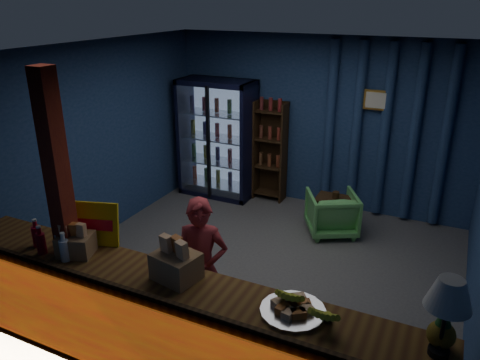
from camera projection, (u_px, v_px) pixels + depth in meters
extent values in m
plane|color=#515154|center=(259.00, 267.00, 5.73)|extent=(4.60, 4.60, 0.00)
plane|color=navy|center=(318.00, 123.00, 7.09)|extent=(4.60, 0.00, 4.60)
plane|color=navy|center=(140.00, 260.00, 3.41)|extent=(4.60, 0.00, 4.60)
plane|color=navy|center=(101.00, 142.00, 6.18)|extent=(0.00, 4.40, 4.40)
plane|color=#472D19|center=(262.00, 48.00, 4.77)|extent=(4.60, 4.60, 0.00)
cube|color=brown|center=(170.00, 328.00, 3.96)|extent=(4.40, 0.55, 0.95)
cube|color=red|center=(149.00, 350.00, 3.72)|extent=(4.35, 0.02, 0.81)
cube|color=#382311|center=(146.00, 296.00, 3.55)|extent=(4.40, 0.04, 0.04)
cube|color=#983316|center=(64.00, 217.00, 4.08)|extent=(0.16, 0.16, 2.60)
cube|color=black|center=(225.00, 135.00, 7.78)|extent=(1.20, 0.06, 1.90)
cube|color=black|center=(187.00, 135.00, 7.79)|extent=(0.06, 0.60, 1.90)
cube|color=black|center=(250.00, 143.00, 7.33)|extent=(0.06, 0.60, 1.90)
cube|color=black|center=(216.00, 82.00, 7.22)|extent=(1.20, 0.60, 0.08)
cube|color=black|center=(218.00, 191.00, 7.89)|extent=(1.20, 0.60, 0.08)
cube|color=#99B2D8|center=(224.00, 135.00, 7.74)|extent=(1.08, 0.02, 1.74)
cube|color=white|center=(209.00, 143.00, 7.32)|extent=(1.12, 0.02, 1.78)
cube|color=black|center=(208.00, 144.00, 7.30)|extent=(0.05, 0.05, 1.80)
cube|color=silver|center=(218.00, 183.00, 7.84)|extent=(1.08, 0.48, 0.02)
cylinder|color=#C13D1B|center=(195.00, 172.00, 7.98)|extent=(0.07, 0.07, 0.22)
cylinder|color=#1F6318|center=(206.00, 174.00, 7.88)|extent=(0.07, 0.07, 0.22)
cylinder|color=olive|center=(218.00, 176.00, 7.79)|extent=(0.07, 0.07, 0.22)
cylinder|color=navy|center=(230.00, 178.00, 7.70)|extent=(0.07, 0.07, 0.22)
cylinder|color=maroon|center=(243.00, 181.00, 7.61)|extent=(0.07, 0.07, 0.22)
cube|color=silver|center=(218.00, 161.00, 7.69)|extent=(1.08, 0.48, 0.02)
cylinder|color=#1F6318|center=(194.00, 150.00, 7.83)|extent=(0.07, 0.07, 0.22)
cylinder|color=olive|center=(206.00, 152.00, 7.74)|extent=(0.07, 0.07, 0.22)
cylinder|color=navy|center=(218.00, 153.00, 7.65)|extent=(0.07, 0.07, 0.22)
cylinder|color=maroon|center=(230.00, 155.00, 7.56)|extent=(0.07, 0.07, 0.22)
cylinder|color=#C13D1B|center=(243.00, 157.00, 7.47)|extent=(0.07, 0.07, 0.22)
cube|color=silver|center=(217.00, 138.00, 7.55)|extent=(1.08, 0.48, 0.02)
cylinder|color=olive|center=(193.00, 127.00, 7.68)|extent=(0.07, 0.07, 0.22)
cylinder|color=navy|center=(205.00, 128.00, 7.59)|extent=(0.07, 0.07, 0.22)
cylinder|color=maroon|center=(217.00, 130.00, 7.50)|extent=(0.07, 0.07, 0.22)
cylinder|color=#C13D1B|center=(230.00, 131.00, 7.41)|extent=(0.07, 0.07, 0.22)
cylinder|color=#1F6318|center=(243.00, 133.00, 7.32)|extent=(0.07, 0.07, 0.22)
cube|color=silver|center=(217.00, 113.00, 7.40)|extent=(1.08, 0.48, 0.02)
cylinder|color=navy|center=(192.00, 103.00, 7.54)|extent=(0.07, 0.07, 0.22)
cylinder|color=maroon|center=(204.00, 104.00, 7.45)|extent=(0.07, 0.07, 0.22)
cylinder|color=#C13D1B|center=(217.00, 105.00, 7.35)|extent=(0.07, 0.07, 0.22)
cylinder|color=#1F6318|center=(230.00, 107.00, 7.26)|extent=(0.07, 0.07, 0.22)
cylinder|color=olive|center=(243.00, 108.00, 7.17)|extent=(0.07, 0.07, 0.22)
cube|color=#382311|center=(273.00, 149.00, 7.52)|extent=(0.50, 0.02, 1.60)
cube|color=#382311|center=(256.00, 150.00, 7.50)|extent=(0.03, 0.28, 1.60)
cube|color=#382311|center=(284.00, 154.00, 7.31)|extent=(0.03, 0.28, 1.60)
cube|color=#382311|center=(269.00, 192.00, 7.67)|extent=(0.46, 0.26, 0.02)
cube|color=#382311|center=(270.00, 167.00, 7.50)|extent=(0.46, 0.26, 0.02)
cube|color=#382311|center=(270.00, 140.00, 7.34)|extent=(0.46, 0.26, 0.02)
cube|color=#382311|center=(271.00, 111.00, 7.17)|extent=(0.46, 0.26, 0.02)
cylinder|color=navy|center=(330.00, 126.00, 6.96)|extent=(0.14, 0.14, 2.50)
cylinder|color=navy|center=(357.00, 129.00, 6.80)|extent=(0.14, 0.14, 2.50)
cylinder|color=navy|center=(385.00, 132.00, 6.64)|extent=(0.14, 0.14, 2.50)
cylinder|color=navy|center=(414.00, 135.00, 6.48)|extent=(0.14, 0.14, 2.50)
cylinder|color=navy|center=(445.00, 139.00, 6.32)|extent=(0.14, 0.14, 2.50)
cube|color=gold|center=(377.00, 100.00, 6.50)|extent=(0.36, 0.03, 0.28)
cube|color=silver|center=(377.00, 100.00, 6.49)|extent=(0.30, 0.01, 0.22)
imported|color=maroon|center=(201.00, 268.00, 4.42)|extent=(0.59, 0.48, 1.40)
imported|color=#5CB85C|center=(332.00, 213.00, 6.47)|extent=(0.88, 0.89, 0.60)
cube|color=#382311|center=(334.00, 214.00, 6.57)|extent=(0.53, 0.39, 0.48)
cylinder|color=#382311|center=(336.00, 195.00, 6.47)|extent=(0.10, 0.10, 0.10)
cube|color=#E0BD0B|center=(92.00, 224.00, 4.28)|extent=(0.52, 0.25, 0.41)
cube|color=red|center=(90.00, 224.00, 4.26)|extent=(0.42, 0.16, 0.10)
cylinder|color=red|center=(37.00, 236.00, 4.27)|extent=(0.08, 0.08, 0.19)
cylinder|color=red|center=(35.00, 223.00, 4.23)|extent=(0.04, 0.04, 0.08)
cylinder|color=white|center=(34.00, 220.00, 4.21)|extent=(0.04, 0.04, 0.02)
cylinder|color=red|center=(41.00, 244.00, 4.15)|extent=(0.08, 0.08, 0.19)
cylinder|color=red|center=(39.00, 230.00, 4.10)|extent=(0.04, 0.04, 0.08)
cylinder|color=white|center=(38.00, 227.00, 4.09)|extent=(0.04, 0.04, 0.02)
cylinder|color=silver|center=(60.00, 243.00, 4.16)|extent=(0.08, 0.08, 0.19)
cylinder|color=silver|center=(57.00, 229.00, 4.11)|extent=(0.04, 0.04, 0.08)
cylinder|color=white|center=(57.00, 226.00, 4.10)|extent=(0.04, 0.04, 0.02)
cylinder|color=silver|center=(65.00, 250.00, 4.04)|extent=(0.08, 0.08, 0.19)
cylinder|color=silver|center=(62.00, 237.00, 3.99)|extent=(0.04, 0.04, 0.08)
cylinder|color=white|center=(62.00, 233.00, 3.98)|extent=(0.04, 0.04, 0.02)
cube|color=#A67250|center=(176.00, 266.00, 3.77)|extent=(0.40, 0.35, 0.23)
cube|color=#CF662E|center=(167.00, 243.00, 3.76)|extent=(0.10, 0.08, 0.14)
cube|color=#C76525|center=(175.00, 246.00, 3.71)|extent=(0.10, 0.08, 0.14)
cube|color=#CF662E|center=(183.00, 249.00, 3.66)|extent=(0.10, 0.08, 0.14)
cube|color=#A67250|center=(76.00, 245.00, 4.14)|extent=(0.36, 0.33, 0.19)
cube|color=#CF662E|center=(66.00, 229.00, 4.09)|extent=(0.09, 0.07, 0.12)
cube|color=#C76525|center=(74.00, 229.00, 4.08)|extent=(0.09, 0.07, 0.12)
cube|color=#CF662E|center=(82.00, 230.00, 4.07)|extent=(0.09, 0.07, 0.12)
cylinder|color=silver|center=(293.00, 311.00, 3.40)|extent=(0.48, 0.48, 0.03)
cube|color=#CF662E|center=(306.00, 310.00, 3.34)|extent=(0.11, 0.07, 0.05)
cube|color=#C76525|center=(305.00, 304.00, 3.41)|extent=(0.13, 0.13, 0.05)
cube|color=#CF662E|center=(297.00, 299.00, 3.46)|extent=(0.07, 0.11, 0.05)
cube|color=#C76525|center=(288.00, 299.00, 3.46)|extent=(0.13, 0.13, 0.05)
cube|color=#CF662E|center=(281.00, 303.00, 3.42)|extent=(0.11, 0.07, 0.05)
cube|color=#C76525|center=(281.00, 309.00, 3.35)|extent=(0.13, 0.13, 0.05)
cube|color=#CF662E|center=(289.00, 314.00, 3.30)|extent=(0.07, 0.11, 0.05)
cube|color=#C76525|center=(299.00, 314.00, 3.30)|extent=(0.13, 0.13, 0.05)
cylinder|color=black|center=(438.00, 351.00, 3.00)|extent=(0.13, 0.13, 0.04)
cylinder|color=black|center=(443.00, 326.00, 2.92)|extent=(0.03, 0.03, 0.40)
cone|color=white|center=(450.00, 293.00, 2.83)|extent=(0.29, 0.29, 0.20)
sphere|color=olive|center=(441.00, 334.00, 3.03)|extent=(0.18, 0.18, 0.18)
cone|color=#1D5720|center=(445.00, 315.00, 2.97)|extent=(0.10, 0.10, 0.14)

